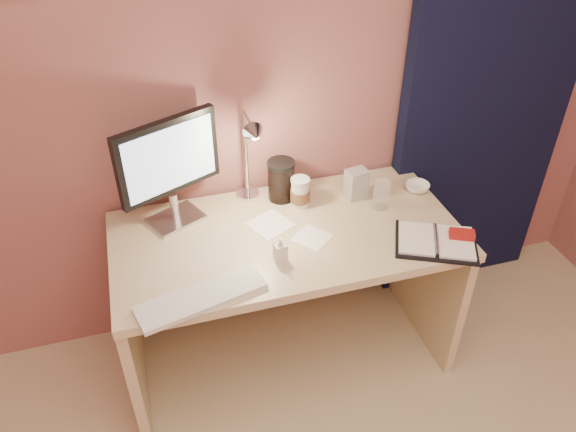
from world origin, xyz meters
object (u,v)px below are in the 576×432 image
object	(u,v)px
monitor	(168,163)
planner	(438,241)
clear_cup	(382,195)
desk	(282,263)
dark_jar	(281,182)
lotion_bottle	(280,248)
keyboard	(202,297)
bowl	(417,187)
desk_lamp	(251,155)
product_box	(356,184)
coffee_cup	(300,193)

from	to	relation	value
monitor	planner	world-z (taller)	monitor
clear_cup	desk	bearing A→B (deg)	178.20
monitor	dark_jar	distance (m)	0.51
monitor	lotion_bottle	xyz separation A→B (m)	(0.35, -0.35, -0.23)
monitor	clear_cup	xyz separation A→B (m)	(0.86, -0.15, -0.21)
dark_jar	keyboard	bearing A→B (deg)	-129.86
monitor	clear_cup	size ratio (longest dim) A/B	3.78
desk	monitor	xyz separation A→B (m)	(-0.42, 0.13, 0.50)
clear_cup	dark_jar	xyz separation A→B (m)	(-0.39, 0.19, 0.02)
monitor	lotion_bottle	size ratio (longest dim) A/B	4.59
bowl	desk_lamp	size ratio (longest dim) A/B	0.25
desk_lamp	desk	bearing A→B (deg)	-52.23
keyboard	product_box	world-z (taller)	product_box
monitor	coffee_cup	distance (m)	0.57
keyboard	bowl	world-z (taller)	bowl
product_box	dark_jar	bearing A→B (deg)	155.25
keyboard	planner	distance (m)	0.94
desk	bowl	distance (m)	0.69
clear_cup	desk_lamp	distance (m)	0.58
clear_cup	dark_jar	world-z (taller)	dark_jar
clear_cup	bowl	world-z (taller)	clear_cup
coffee_cup	dark_jar	size ratio (longest dim) A/B	0.82
monitor	desk_lamp	bearing A→B (deg)	-28.26
monitor	planner	bearing A→B (deg)	-49.47
desk	product_box	bearing A→B (deg)	13.75
lotion_bottle	dark_jar	distance (m)	0.41
keyboard	planner	size ratio (longest dim) A/B	1.20
bowl	keyboard	bearing A→B (deg)	-158.47
desk	planner	bearing A→B (deg)	-29.14
desk	product_box	size ratio (longest dim) A/B	10.52
lotion_bottle	product_box	size ratio (longest dim) A/B	0.75
clear_cup	product_box	world-z (taller)	product_box
product_box	desk	bearing A→B (deg)	-176.36
keyboard	lotion_bottle	xyz separation A→B (m)	(0.32, 0.13, 0.04)
monitor	dark_jar	world-z (taller)	monitor
bowl	clear_cup	bearing A→B (deg)	-161.56
coffee_cup	planner	bearing A→B (deg)	-42.11
desk	monitor	distance (m)	0.67
keyboard	coffee_cup	bearing A→B (deg)	27.82
clear_cup	coffee_cup	bearing A→B (deg)	161.92
desk	dark_jar	world-z (taller)	dark_jar
desk_lamp	clear_cup	bearing A→B (deg)	-14.40
desk	lotion_bottle	xyz separation A→B (m)	(-0.07, -0.22, 0.28)
coffee_cup	desk_lamp	size ratio (longest dim) A/B	0.31
planner	dark_jar	size ratio (longest dim) A/B	2.35
keyboard	bowl	distance (m)	1.12
product_box	coffee_cup	bearing A→B (deg)	168.84
lotion_bottle	desk	bearing A→B (deg)	72.88
monitor	dark_jar	size ratio (longest dim) A/B	2.83
desk	monitor	world-z (taller)	monitor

